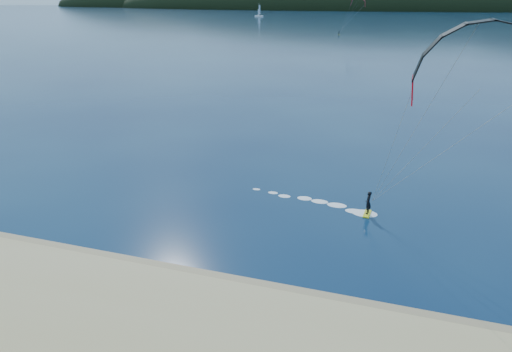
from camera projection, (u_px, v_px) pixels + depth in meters
The scene contains 6 objects.
ground at pixel (165, 330), 24.00m from camera, with size 1800.00×1800.00×0.00m, color #08193B.
wet_sand at pixel (202, 282), 27.97m from camera, with size 220.00×2.50×0.10m.
headland at pixel (413, 9), 685.41m from camera, with size 1200.00×310.00×140.00m.
kitesurfer_near at pixel (474, 93), 28.73m from camera, with size 21.13×6.17×13.49m.
kitesurfer_far at pixel (358, 5), 201.13m from camera, with size 12.03×7.00×15.20m.
sailboat at pixel (259, 16), 409.00m from camera, with size 7.93×4.95×11.05m.
Camera 1 is at (10.55, -17.19, 15.90)m, focal length 33.02 mm.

